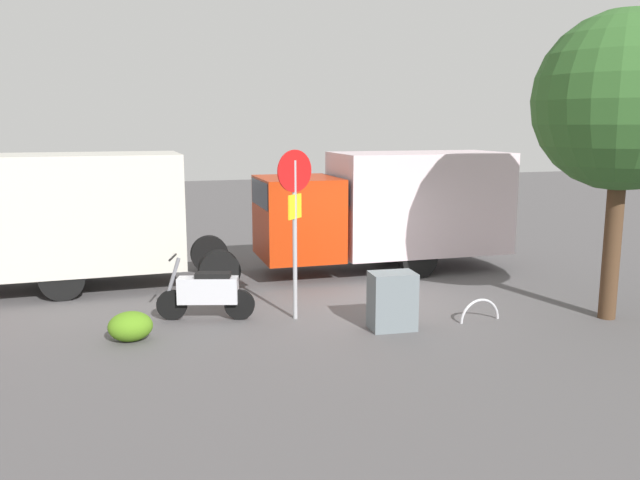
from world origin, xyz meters
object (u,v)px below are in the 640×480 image
(utility_cabinet, at_px, (392,301))
(box_truck_far, at_px, (34,217))
(box_truck_near, at_px, (383,206))
(motorcycle, at_px, (207,292))
(street_tree, at_px, (624,102))
(stop_sign, at_px, (295,208))
(bike_rack_hoop, at_px, (480,321))

(utility_cabinet, bearing_deg, box_truck_far, -37.76)
(box_truck_near, bearing_deg, utility_cabinet, 70.88)
(motorcycle, xyz_separation_m, street_tree, (-7.11, 2.20, 3.43))
(box_truck_near, distance_m, motorcycle, 5.59)
(stop_sign, bearing_deg, box_truck_far, -37.87)
(box_truck_near, height_order, box_truck_far, box_truck_far)
(stop_sign, bearing_deg, utility_cabinet, 142.59)
(motorcycle, xyz_separation_m, bike_rack_hoop, (-4.74, 1.64, -0.52))
(motorcycle, distance_m, street_tree, 8.19)
(stop_sign, relative_size, utility_cabinet, 3.06)
(box_truck_far, relative_size, bike_rack_hoop, 9.10)
(utility_cabinet, relative_size, bike_rack_hoop, 1.20)
(street_tree, height_order, bike_rack_hoop, street_tree)
(box_truck_near, distance_m, bike_rack_hoop, 4.74)
(street_tree, bearing_deg, stop_sign, -17.44)
(box_truck_near, bearing_deg, box_truck_far, -1.03)
(utility_cabinet, bearing_deg, box_truck_near, -111.06)
(motorcycle, relative_size, street_tree, 0.32)
(box_truck_near, bearing_deg, street_tree, 117.57)
(box_truck_far, distance_m, bike_rack_hoop, 9.44)
(street_tree, relative_size, bike_rack_hoop, 6.54)
(box_truck_near, bearing_deg, motorcycle, 32.88)
(box_truck_near, height_order, utility_cabinet, box_truck_near)
(box_truck_near, relative_size, street_tree, 1.38)
(box_truck_far, distance_m, motorcycle, 4.66)
(utility_cabinet, xyz_separation_m, bike_rack_hoop, (-1.73, 0.07, -0.51))
(motorcycle, height_order, stop_sign, stop_sign)
(box_truck_near, bearing_deg, stop_sign, 48.07)
(street_tree, xyz_separation_m, bike_rack_hoop, (2.36, -0.56, -3.95))
(stop_sign, distance_m, bike_rack_hoop, 3.99)
(stop_sign, xyz_separation_m, street_tree, (-5.55, 1.74, 1.87))
(street_tree, height_order, utility_cabinet, street_tree)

